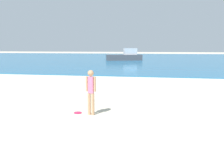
% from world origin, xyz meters
% --- Properties ---
extents(water, '(160.00, 60.00, 0.06)m').
position_xyz_m(water, '(0.00, 45.52, 0.03)').
color(water, '#1E6B9E').
rests_on(water, ground).
extents(person_standing, '(0.37, 0.21, 1.62)m').
position_xyz_m(person_standing, '(-0.79, 4.12, 0.92)').
color(person_standing, tan).
rests_on(person_standing, ground).
extents(frisbee, '(0.28, 0.28, 0.03)m').
position_xyz_m(frisbee, '(-1.34, 4.24, 0.01)').
color(frisbee, '#E51E4C').
rests_on(frisbee, ground).
extents(boat_far, '(6.24, 3.65, 2.02)m').
position_xyz_m(boat_far, '(-3.94, 37.87, 0.76)').
color(boat_far, '#4C4C51').
rests_on(boat_far, water).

